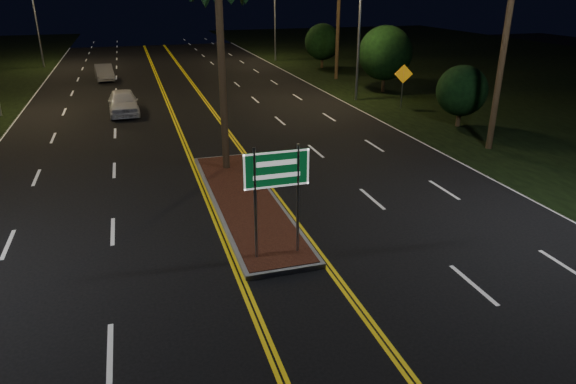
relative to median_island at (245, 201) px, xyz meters
name	(u,v)px	position (x,y,z in m)	size (l,w,h in m)	color
ground	(310,315)	(0.00, -7.00, -0.08)	(120.00, 120.00, 0.00)	black
grass_right	(552,78)	(30.00, 18.00, -0.08)	(40.00, 110.00, 0.01)	black
median_island	(245,201)	(0.00, 0.00, 0.00)	(2.25, 10.25, 0.17)	gray
highway_sign	(277,180)	(0.00, -4.20, 2.32)	(1.80, 0.08, 3.20)	gray
streetlight_left_far	(38,3)	(-10.61, 37.00, 5.57)	(1.91, 0.44, 9.00)	gray
streetlight_right_mid	(355,11)	(10.61, 15.00, 5.57)	(1.91, 0.44, 9.00)	gray
streetlight_right_far	(271,1)	(10.61, 35.00, 5.57)	(1.91, 0.44, 9.00)	gray
shrub_near	(462,91)	(13.50, 7.00, 1.86)	(2.70, 2.70, 3.30)	#382819
shrub_mid	(385,53)	(14.00, 17.00, 2.64)	(3.78, 3.78, 4.62)	#382819
shrub_far	(322,42)	(13.80, 29.00, 2.25)	(3.24, 3.24, 3.96)	#382819
car_near	(123,100)	(-3.97, 15.35, 0.75)	(2.14, 4.99, 1.66)	white
car_far	(104,71)	(-5.36, 28.02, 0.64)	(1.86, 4.35, 1.45)	#9E9FA7
warning_sign	(403,80)	(12.62, 11.77, 1.70)	(1.10, 0.33, 2.71)	gray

